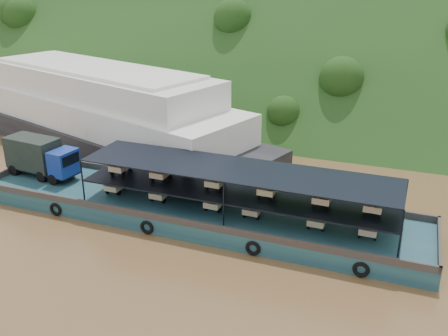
% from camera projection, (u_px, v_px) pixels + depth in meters
% --- Properties ---
extents(ground, '(160.00, 160.00, 0.00)m').
position_uv_depth(ground, '(234.00, 225.00, 37.21)').
color(ground, brown).
rests_on(ground, ground).
extents(hillside, '(140.00, 39.60, 39.60)m').
position_uv_depth(hillside, '(324.00, 109.00, 68.40)').
color(hillside, '#183814').
rests_on(hillside, ground).
extents(cargo_barge, '(35.01, 7.18, 4.54)m').
position_uv_depth(cargo_barge, '(179.00, 202.00, 38.33)').
color(cargo_barge, '#16384E').
rests_on(cargo_barge, ground).
extents(passenger_ferry, '(43.26, 22.80, 8.52)m').
position_uv_depth(passenger_ferry, '(98.00, 111.00, 53.21)').
color(passenger_ferry, black).
rests_on(passenger_ferry, ground).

